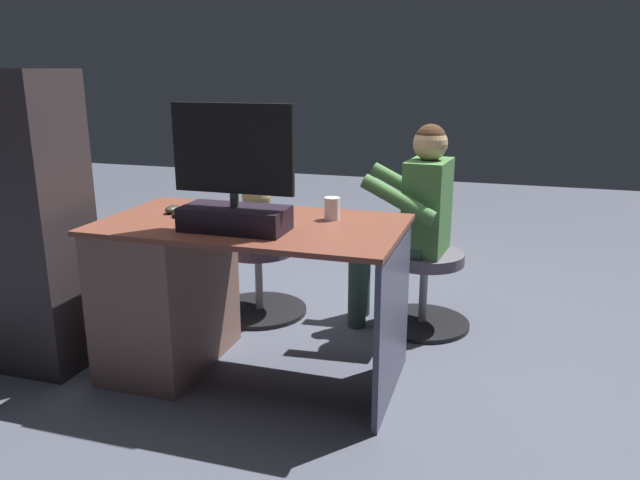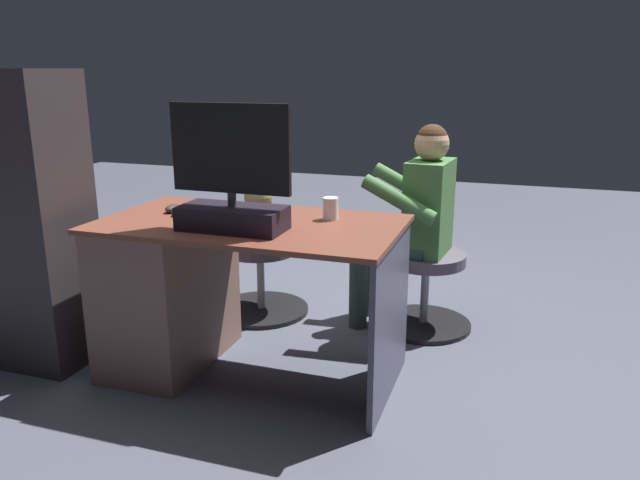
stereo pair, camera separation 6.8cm
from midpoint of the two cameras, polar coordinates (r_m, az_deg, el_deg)
name	(u,v)px [view 1 (the left image)]	position (r m, az deg, el deg)	size (l,w,h in m)	color
ground_plane	(286,338)	(3.28, -3.82, -9.09)	(10.00, 10.00, 0.00)	#474B59
desk	(185,288)	(2.94, -13.06, -4.33)	(1.31, 0.73, 0.72)	brown
monitor	(234,194)	(2.53, -8.73, 4.25)	(0.52, 0.21, 0.51)	black
keyboard	(237,215)	(2.79, -8.36, 2.31)	(0.42, 0.14, 0.02)	black
computer_mouse	(173,209)	(2.93, -14.12, 2.79)	(0.06, 0.10, 0.04)	#302B1F
cup	(332,208)	(2.71, 0.40, 2.94)	(0.07, 0.07, 0.10)	white
tv_remote	(189,214)	(2.86, -12.70, 2.40)	(0.04, 0.15, 0.02)	black
office_chair_teddy	(259,274)	(3.55, -6.25, -3.16)	(0.54, 0.54, 0.42)	black
teddy_bear	(258,214)	(3.46, -6.34, 2.43)	(0.25, 0.25, 0.36)	tan
visitor_chair	(424,283)	(3.39, 9.01, -4.00)	(0.52, 0.52, 0.42)	black
person	(412,212)	(3.28, 7.91, 2.57)	(0.52, 0.51, 1.10)	#46763E
equipment_rack	(31,224)	(3.11, -25.76, 1.32)	(0.44, 0.36, 1.37)	#2F282A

